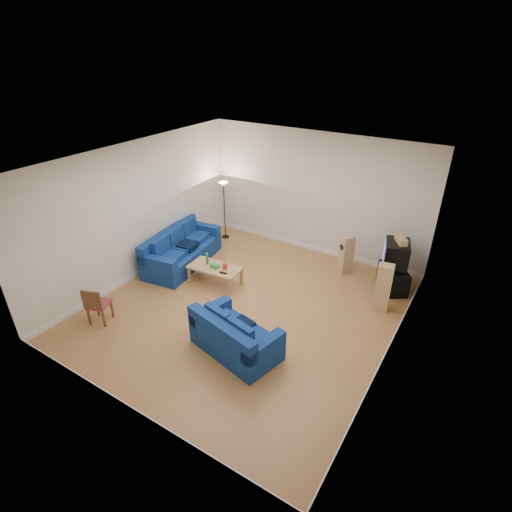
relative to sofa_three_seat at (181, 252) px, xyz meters
The scene contains 16 objects.
room 2.89m from the sofa_three_seat, 16.89° to the right, with size 6.01×6.51×3.21m.
sofa_three_seat is the anchor object (origin of this frame).
sofa_loveseat 3.68m from the sofa_three_seat, 33.31° to the right, with size 1.80×1.25×0.82m.
coffee_table 1.38m from the sofa_three_seat, 12.98° to the right, with size 1.27×0.71×0.45m.
bottle 1.17m from the sofa_three_seat, 14.29° to the right, with size 0.06×0.06×0.27m, color #197233.
tissue_box 1.41m from the sofa_three_seat, 13.77° to the right, with size 0.21×0.11×0.09m, color green.
red_canister 1.64m from the sofa_three_seat, ahead, with size 0.11×0.11×0.15m, color red.
remote 1.75m from the sofa_three_seat, 14.72° to the right, with size 0.17×0.05×0.02m, color black.
tv_stand 5.24m from the sofa_three_seat, 18.76° to the left, with size 0.88×0.49×0.54m, color black.
av_receiver 5.24m from the sofa_three_seat, 18.31° to the left, with size 0.41×0.34×0.10m, color black.
television 5.24m from the sofa_three_seat, 19.25° to the left, with size 0.68×0.81×0.54m.
centre_speaker 5.34m from the sofa_three_seat, 19.26° to the left, with size 0.41×0.16×0.14m, color tan.
speaker_left 4.17m from the sofa_three_seat, 25.50° to the left, with size 0.36×0.37×1.00m.
speaker_right 5.02m from the sofa_three_seat, ahead, with size 0.37×0.30×1.08m.
floor_lamp 2.14m from the sofa_three_seat, 88.06° to the left, with size 0.29×0.29×1.67m.
dining_chair 2.79m from the sofa_three_seat, 84.81° to the right, with size 0.52×0.52×0.84m.
Camera 1 is at (3.92, -5.86, 5.13)m, focal length 28.00 mm.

